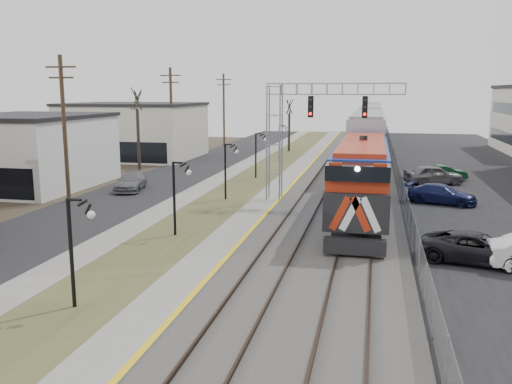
% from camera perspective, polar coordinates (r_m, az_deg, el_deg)
% --- Properties ---
extents(street_west, '(7.00, 120.00, 0.04)m').
position_cam_1_polar(street_west, '(47.45, -9.69, 1.21)').
color(street_west, black).
rests_on(street_west, ground).
extents(sidewalk, '(2.00, 120.00, 0.08)m').
position_cam_1_polar(sidewalk, '(45.96, -4.49, 1.06)').
color(sidewalk, gray).
rests_on(sidewalk, ground).
extents(grass_median, '(4.00, 120.00, 0.06)m').
position_cam_1_polar(grass_median, '(45.19, -0.84, 0.91)').
color(grass_median, '#464A27').
rests_on(grass_median, ground).
extents(platform, '(2.00, 120.00, 0.24)m').
position_cam_1_polar(platform, '(44.59, 2.91, 0.89)').
color(platform, gray).
rests_on(platform, ground).
extents(ballast_bed, '(8.00, 120.00, 0.20)m').
position_cam_1_polar(ballast_bed, '(44.06, 9.34, 0.62)').
color(ballast_bed, '#595651').
rests_on(ballast_bed, ground).
extents(parking_lot, '(16.00, 120.00, 0.04)m').
position_cam_1_polar(parking_lot, '(45.10, 24.74, -0.10)').
color(parking_lot, black).
rests_on(parking_lot, ground).
extents(platform_edge, '(0.24, 120.00, 0.01)m').
position_cam_1_polar(platform_edge, '(44.44, 4.04, 1.00)').
color(platform_edge, gold).
rests_on(platform_edge, platform).
extents(track_near, '(1.58, 120.00, 0.15)m').
position_cam_1_polar(track_near, '(44.18, 6.76, 0.94)').
color(track_near, '#2D2119').
rests_on(track_near, ballast_bed).
extents(track_far, '(1.58, 120.00, 0.15)m').
position_cam_1_polar(track_far, '(43.99, 11.30, 0.76)').
color(track_far, '#2D2119').
rests_on(track_far, ballast_bed).
extents(train, '(3.00, 85.85, 5.33)m').
position_cam_1_polar(train, '(68.57, 11.85, 6.42)').
color(train, '#1437A8').
rests_on(train, ground).
extents(signal_gantry, '(9.00, 1.07, 8.15)m').
position_cam_1_polar(signal_gantry, '(36.75, 4.61, 7.39)').
color(signal_gantry, gray).
rests_on(signal_gantry, ground).
extents(lampposts, '(0.14, 62.14, 4.00)m').
position_cam_1_polar(lampposts, '(29.08, -8.40, -0.65)').
color(lampposts, black).
rests_on(lampposts, ground).
extents(utility_poles, '(0.28, 80.28, 10.00)m').
position_cam_1_polar(utility_poles, '(39.35, -19.51, 6.17)').
color(utility_poles, '#4C3823').
rests_on(utility_poles, ground).
extents(fence, '(0.04, 120.00, 1.60)m').
position_cam_1_polar(fence, '(43.94, 14.84, 1.30)').
color(fence, gray).
rests_on(fence, ground).
extents(bare_trees, '(12.30, 42.30, 5.95)m').
position_cam_1_polar(bare_trees, '(51.14, -9.36, 4.92)').
color(bare_trees, '#382D23').
rests_on(bare_trees, ground).
extents(car_lot_c, '(5.25, 3.28, 1.35)m').
position_cam_1_polar(car_lot_c, '(26.17, 22.24, -5.58)').
color(car_lot_c, black).
rests_on(car_lot_c, ground).
extents(car_lot_d, '(4.93, 3.13, 1.33)m').
position_cam_1_polar(car_lot_d, '(39.02, 18.97, -0.26)').
color(car_lot_d, '#161D50').
rests_on(car_lot_d, ground).
extents(car_lot_e, '(5.12, 3.35, 1.62)m').
position_cam_1_polar(car_lot_e, '(46.93, 18.16, 1.71)').
color(car_lot_e, slate).
rests_on(car_lot_e, ground).
extents(car_lot_f, '(4.08, 2.25, 1.28)m').
position_cam_1_polar(car_lot_f, '(49.51, 19.14, 1.89)').
color(car_lot_f, '#0D421F').
rests_on(car_lot_f, ground).
extents(car_street_b, '(2.83, 4.87, 1.33)m').
position_cam_1_polar(car_street_b, '(43.01, -13.05, 1.00)').
color(car_street_b, slate).
rests_on(car_street_b, ground).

